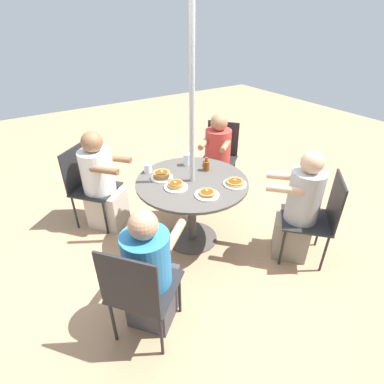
% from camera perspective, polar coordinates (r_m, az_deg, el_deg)
% --- Properties ---
extents(ground_plane, '(12.00, 12.00, 0.00)m').
position_cam_1_polar(ground_plane, '(3.42, -0.00, -8.72)').
color(ground_plane, tan).
extents(patio_table, '(1.13, 1.13, 0.74)m').
position_cam_1_polar(patio_table, '(3.07, -0.00, -0.08)').
color(patio_table, '#4C4742').
rests_on(patio_table, ground).
extents(umbrella_pole, '(0.05, 0.05, 2.34)m').
position_cam_1_polar(umbrella_pole, '(2.82, -0.00, 9.87)').
color(umbrella_pole, '#ADADB2').
rests_on(umbrella_pole, ground).
extents(patio_chair_north, '(0.65, 0.65, 0.93)m').
position_cam_1_polar(patio_chair_north, '(3.12, 22.85, -3.96)').
color(patio_chair_north, '#232326').
rests_on(patio_chair_north, ground).
extents(diner_north, '(0.56, 0.56, 1.16)m').
position_cam_1_polar(diner_north, '(3.08, 19.62, -3.40)').
color(diner_north, gray).
rests_on(diner_north, ground).
extents(patio_chair_east, '(0.64, 0.64, 0.93)m').
position_cam_1_polar(patio_chair_east, '(4.17, 5.38, 7.47)').
color(patio_chair_east, '#232326').
rests_on(patio_chair_east, ground).
extents(diner_east, '(0.58, 0.56, 1.11)m').
position_cam_1_polar(diner_east, '(4.02, 4.75, 6.27)').
color(diner_east, slate).
rests_on(diner_east, ground).
extents(patio_chair_south, '(0.64, 0.64, 0.93)m').
position_cam_1_polar(patio_chair_south, '(3.61, -19.29, 1.76)').
color(patio_chair_south, '#232326').
rests_on(patio_chair_south, ground).
extents(diner_south, '(0.58, 0.59, 1.14)m').
position_cam_1_polar(diner_south, '(3.52, -16.81, 1.30)').
color(diner_south, beige).
rests_on(diner_south, ground).
extents(patio_chair_west, '(0.64, 0.64, 0.93)m').
position_cam_1_polar(patio_chair_west, '(2.24, -10.08, -17.72)').
color(patio_chair_west, '#232326').
rests_on(patio_chair_west, ground).
extents(diner_west, '(0.61, 0.59, 1.08)m').
position_cam_1_polar(diner_west, '(2.37, -7.97, -15.18)').
color(diner_west, '#3D3D42').
rests_on(diner_west, ground).
extents(pancake_plate_a, '(0.23, 0.23, 0.05)m').
position_cam_1_polar(pancake_plate_a, '(2.95, 8.18, 1.71)').
color(pancake_plate_a, white).
rests_on(pancake_plate_a, patio_table).
extents(pancake_plate_b, '(0.23, 0.23, 0.07)m').
position_cam_1_polar(pancake_plate_b, '(2.87, -3.12, 1.21)').
color(pancake_plate_b, white).
rests_on(pancake_plate_b, patio_table).
extents(pancake_plate_c, '(0.23, 0.23, 0.06)m').
position_cam_1_polar(pancake_plate_c, '(2.75, 2.87, -0.36)').
color(pancake_plate_c, white).
rests_on(pancake_plate_c, patio_table).
extents(pancake_plate_d, '(0.23, 0.23, 0.08)m').
position_cam_1_polar(pancake_plate_d, '(3.05, -5.80, 3.14)').
color(pancake_plate_d, white).
rests_on(pancake_plate_d, patio_table).
extents(syrup_bottle, '(0.09, 0.07, 0.15)m').
position_cam_1_polar(syrup_bottle, '(3.18, 2.70, 5.09)').
color(syrup_bottle, brown).
rests_on(syrup_bottle, patio_table).
extents(coffee_cup, '(0.09, 0.09, 0.09)m').
position_cam_1_polar(coffee_cup, '(3.18, -8.41, 4.52)').
color(coffee_cup, white).
rests_on(coffee_cup, patio_table).
extents(drinking_glass_a, '(0.08, 0.08, 0.13)m').
position_cam_1_polar(drinking_glass_a, '(3.29, -0.98, 6.21)').
color(drinking_glass_a, silver).
rests_on(drinking_glass_a, patio_table).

